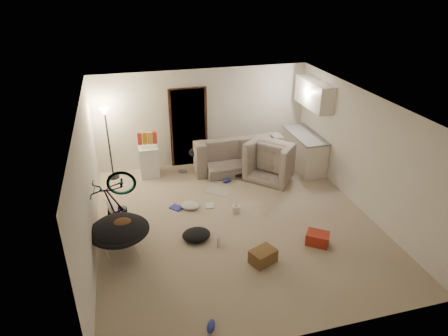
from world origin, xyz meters
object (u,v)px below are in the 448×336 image
object	(u,v)px
sofa	(236,155)
saucer_chair	(120,235)
kitchen_counter	(304,151)
bicycle	(119,221)
drink_case_b	(317,238)
tv_box	(119,219)
drink_case_a	(263,256)
juicer	(236,209)
floor_lamp	(107,128)
mini_fridge	(149,161)
armchair	(275,162)

from	to	relation	value
sofa	saucer_chair	xyz separation A→B (m)	(-3.03, -2.96, 0.12)
kitchen_counter	bicycle	world-z (taller)	kitchen_counter
kitchen_counter	drink_case_b	size ratio (longest dim) A/B	3.67
kitchen_counter	tv_box	xyz separation A→B (m)	(-4.73, -1.76, -0.14)
tv_box	drink_case_b	xyz separation A→B (m)	(3.58, -1.36, -0.18)
drink_case_a	juicer	world-z (taller)	drink_case_a
floor_lamp	tv_box	xyz separation A→B (m)	(0.10, -2.41, -1.01)
kitchen_counter	bicycle	size ratio (longest dim) A/B	0.98
mini_fridge	tv_box	bearing A→B (deg)	-108.84
floor_lamp	drink_case_b	world-z (taller)	floor_lamp
sofa	drink_case_a	size ratio (longest dim) A/B	5.12
floor_lamp	drink_case_b	distance (m)	5.40
armchair	bicycle	world-z (taller)	bicycle
mini_fridge	drink_case_a	distance (m)	4.23
kitchen_counter	sofa	bearing A→B (deg)	165.21
tv_box	juicer	bearing A→B (deg)	-16.25
armchair	sofa	bearing A→B (deg)	6.25
drink_case_a	sofa	bearing A→B (deg)	57.75
drink_case_a	drink_case_b	xyz separation A→B (m)	(1.18, 0.24, -0.01)
mini_fridge	floor_lamp	bearing A→B (deg)	173.91
mini_fridge	bicycle	bearing A→B (deg)	-107.25
juicer	drink_case_a	bearing A→B (deg)	-89.79
tv_box	juicer	world-z (taller)	tv_box
tv_box	drink_case_a	xyz separation A→B (m)	(2.40, -1.60, -0.17)
kitchen_counter	bicycle	xyz separation A→B (m)	(-4.73, -1.99, -0.04)
floor_lamp	sofa	world-z (taller)	floor_lamp
kitchen_counter	drink_case_a	world-z (taller)	kitchen_counter
sofa	armchair	size ratio (longest dim) A/B	2.03
floor_lamp	juicer	world-z (taller)	floor_lamp
kitchen_counter	drink_case_a	bearing A→B (deg)	-124.74
floor_lamp	saucer_chair	xyz separation A→B (m)	(0.10, -3.16, -0.86)
mini_fridge	juicer	world-z (taller)	mini_fridge
sofa	floor_lamp	bearing A→B (deg)	-4.48
saucer_chair	drink_case_b	world-z (taller)	saucer_chair
armchair	saucer_chair	distance (m)	4.48
kitchen_counter	mini_fridge	size ratio (longest dim) A/B	1.95
mini_fridge	drink_case_a	bearing A→B (deg)	-67.43
mini_fridge	saucer_chair	distance (m)	3.17
sofa	tv_box	world-z (taller)	sofa
floor_lamp	tv_box	distance (m)	2.61
drink_case_a	juicer	xyz separation A→B (m)	(-0.01, 1.65, -0.03)
sofa	drink_case_b	size ratio (longest dim) A/B	5.55
bicycle	drink_case_a	size ratio (longest dim) A/B	3.46
armchair	tv_box	size ratio (longest dim) A/B	1.23
saucer_chair	tv_box	distance (m)	0.77
tv_box	drink_case_a	world-z (taller)	tv_box
drink_case_a	juicer	size ratio (longest dim) A/B	1.81
floor_lamp	sofa	size ratio (longest dim) A/B	0.80
sofa	bicycle	distance (m)	3.88
mini_fridge	tv_box	size ratio (longest dim) A/B	0.85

